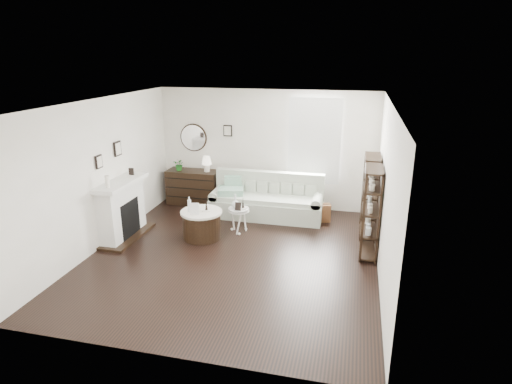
% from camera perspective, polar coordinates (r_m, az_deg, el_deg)
% --- Properties ---
extents(room, '(5.50, 5.50, 5.50)m').
position_cam_1_polar(room, '(9.61, 5.61, 6.83)').
color(room, black).
rests_on(room, ground).
extents(fireplace, '(0.50, 1.40, 1.84)m').
position_cam_1_polar(fireplace, '(8.67, -17.37, -2.44)').
color(fireplace, white).
rests_on(fireplace, ground).
extents(shelf_unit_far, '(0.30, 0.80, 1.60)m').
position_cam_1_polar(shelf_unit_far, '(8.62, 14.94, -0.50)').
color(shelf_unit_far, black).
rests_on(shelf_unit_far, ground).
extents(shelf_unit_near, '(0.30, 0.80, 1.60)m').
position_cam_1_polar(shelf_unit_near, '(7.77, 15.04, -2.57)').
color(shelf_unit_near, black).
rests_on(shelf_unit_near, ground).
extents(sofa, '(2.44, 0.85, 0.95)m').
position_cam_1_polar(sofa, '(9.44, 1.49, -1.37)').
color(sofa, '#A8B29F').
rests_on(sofa, ground).
extents(quilt, '(0.64, 0.57, 0.14)m').
position_cam_1_polar(quilt, '(9.44, -3.40, 0.17)').
color(quilt, '#24876A').
rests_on(quilt, sofa).
extents(suitcase, '(0.61, 0.34, 0.38)m').
position_cam_1_polar(suitcase, '(9.25, 8.09, -2.77)').
color(suitcase, brown).
rests_on(suitcase, ground).
extents(dresser, '(1.22, 0.52, 0.81)m').
position_cam_1_polar(dresser, '(10.29, -8.34, 0.66)').
color(dresser, black).
rests_on(dresser, ground).
extents(table_lamp, '(0.24, 0.24, 0.36)m').
position_cam_1_polar(table_lamp, '(10.01, -6.59, 3.74)').
color(table_lamp, beige).
rests_on(table_lamp, dresser).
extents(potted_plant, '(0.27, 0.23, 0.28)m').
position_cam_1_polar(potted_plant, '(10.21, -10.18, 3.63)').
color(potted_plant, '#1C631C').
rests_on(potted_plant, dresser).
extents(drum_table, '(0.80, 0.80, 0.56)m').
position_cam_1_polar(drum_table, '(8.40, -7.24, -4.28)').
color(drum_table, black).
rests_on(drum_table, ground).
extents(pedestal_table, '(0.42, 0.42, 0.51)m').
position_cam_1_polar(pedestal_table, '(8.53, -2.32, -2.46)').
color(pedestal_table, silver).
rests_on(pedestal_table, ground).
extents(eiffel_drum, '(0.13, 0.13, 0.20)m').
position_cam_1_polar(eiffel_drum, '(8.29, -6.63, -1.80)').
color(eiffel_drum, black).
rests_on(eiffel_drum, drum_table).
extents(bottle_drum, '(0.07, 0.07, 0.30)m').
position_cam_1_polar(bottle_drum, '(8.24, -8.88, -1.65)').
color(bottle_drum, silver).
rests_on(bottle_drum, drum_table).
extents(card_frame_drum, '(0.18, 0.10, 0.22)m').
position_cam_1_polar(card_frame_drum, '(8.11, -8.21, -2.24)').
color(card_frame_drum, silver).
rests_on(card_frame_drum, drum_table).
extents(eiffel_ped, '(0.11, 0.11, 0.20)m').
position_cam_1_polar(eiffel_ped, '(8.49, -1.74, -1.55)').
color(eiffel_ped, black).
rests_on(eiffel_ped, pedestal_table).
extents(flask_ped, '(0.15, 0.15, 0.28)m').
position_cam_1_polar(flask_ped, '(8.51, -2.78, -1.21)').
color(flask_ped, silver).
rests_on(flask_ped, pedestal_table).
extents(card_frame_ped, '(0.13, 0.06, 0.16)m').
position_cam_1_polar(card_frame_ped, '(8.39, -2.41, -1.93)').
color(card_frame_ped, black).
rests_on(card_frame_ped, pedestal_table).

